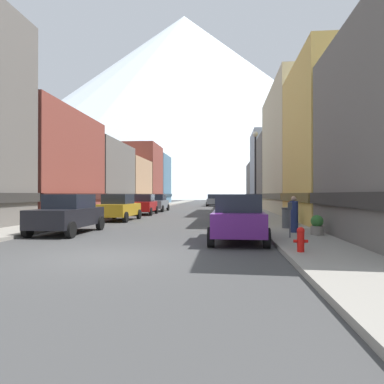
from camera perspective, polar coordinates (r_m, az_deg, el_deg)
name	(u,v)px	position (r m, az deg, el deg)	size (l,w,h in m)	color
ground_plane	(107,257)	(10.38, -13.58, -10.24)	(400.00, 400.00, 0.00)	#414141
sidewalk_left	(151,207)	(45.72, -6.72, -2.50)	(2.50, 100.00, 0.15)	gray
sidewalk_right	(249,208)	(44.80, 9.13, -2.54)	(2.50, 100.00, 0.15)	gray
storefront_left_1	(17,167)	(29.96, -26.44, 3.65)	(10.18, 11.02, 8.00)	brown
storefront_left_2	(95,178)	(39.04, -15.40, 2.19)	(6.32, 10.51, 7.29)	#66605B
storefront_left_3	(119,184)	(49.09, -11.79, 1.27)	(7.62, 9.81, 6.58)	tan
storefront_left_4	(140,176)	(58.29, -8.37, 2.57)	(6.33, 8.72, 9.84)	brown
storefront_left_5	(148,180)	(67.52, -7.18, 1.89)	(7.99, 9.10, 9.17)	slate
storefront_right_1	(372,145)	(23.76, 27.06, 6.75)	(9.38, 8.65, 9.74)	#D8B259
storefront_right_2	(320,153)	(34.65, 19.93, 5.98)	(9.27, 13.96, 11.55)	beige
storefront_right_3	(296,174)	(46.74, 16.53, 2.82)	(10.01, 10.00, 9.04)	#66605B
storefront_right_4	(283,170)	(56.36, 14.51, 3.45)	(9.82, 9.27, 11.37)	#99A5B2
storefront_right_5	(273,185)	(66.30, 12.92, 1.18)	(9.36, 10.10, 7.37)	#66605B
car_left_0	(68,214)	(17.01, -19.41, -3.31)	(2.09, 4.41, 1.78)	black
car_left_1	(119,207)	(24.28, -11.70, -2.43)	(2.11, 4.42, 1.78)	#B28419
car_left_2	(143,204)	(31.10, -7.88, -1.98)	(2.25, 4.48, 1.78)	#9E1111
car_left_3	(157,203)	(37.00, -5.73, -1.72)	(2.09, 4.41, 1.78)	slate
car_right_0	(238,218)	(13.43, 7.43, -4.12)	(2.15, 4.44, 1.78)	#591E72
car_right_1	(233,208)	(22.05, 6.62, -2.65)	(2.16, 4.44, 1.78)	#265933
car_right_2	(231,205)	(29.27, 6.31, -2.08)	(2.09, 4.41, 1.78)	#591E72
car_driving_0	(215,199)	(60.38, 3.74, -1.19)	(2.06, 4.40, 1.78)	slate
car_driving_1	(213,200)	(52.60, 3.50, -1.32)	(2.06, 4.40, 1.78)	slate
fire_hydrant_near	(301,239)	(10.51, 17.17, -7.21)	(0.40, 0.22, 0.70)	red
parking_meter_near	(290,215)	(13.79, 15.54, -3.54)	(0.14, 0.10, 1.33)	#595960
trash_bin_right	(288,218)	(17.73, 15.24, -4.03)	(0.59, 0.59, 0.98)	#4C5156
potted_plant_0	(317,225)	(15.07, 19.57, -5.07)	(0.50, 0.50, 0.79)	gray
potted_plant_1	(293,215)	(19.96, 16.02, -3.67)	(0.54, 0.54, 0.91)	brown
potted_plant_2	(73,211)	(25.30, -18.73, -2.90)	(0.60, 0.60, 0.96)	#4C4C51
pedestrian_0	(294,216)	(15.72, 16.14, -3.71)	(0.36, 0.36, 1.55)	navy
streetlamp_right	(255,161)	(24.14, 10.21, 4.89)	(0.36, 0.36, 5.86)	black
mountain_backdrop	(184,106)	(279.90, -1.29, 13.71)	(323.69, 323.69, 139.64)	silver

